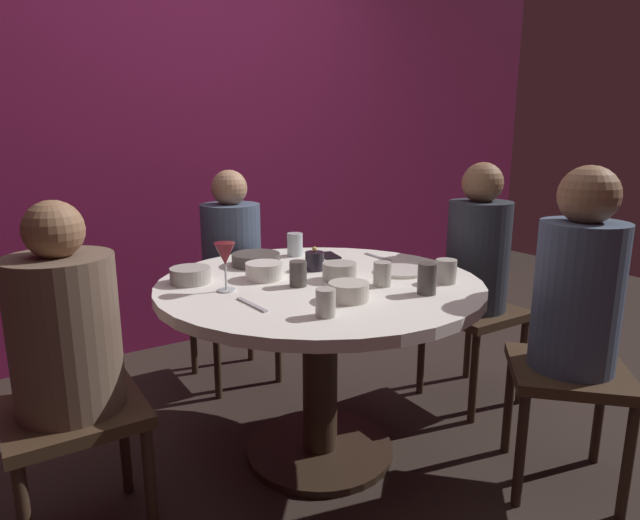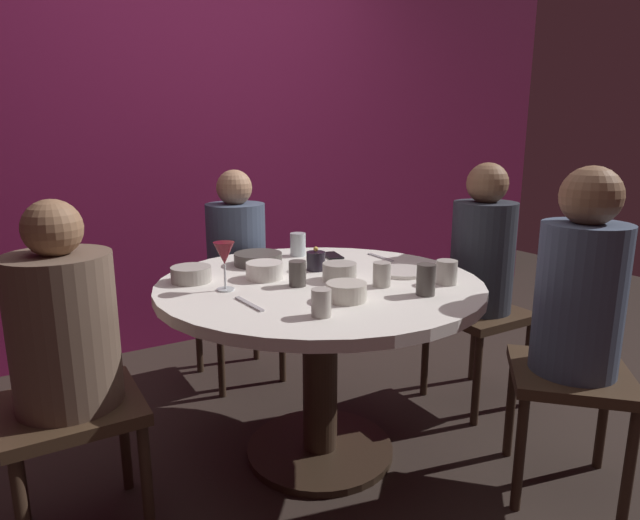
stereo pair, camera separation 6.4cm
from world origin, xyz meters
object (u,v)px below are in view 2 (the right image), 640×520
at_px(dining_table, 320,321).
at_px(seated_diner_left, 65,337).
at_px(bowl_rice_portion, 191,274).
at_px(cup_by_right_diner, 426,280).
at_px(cell_phone, 332,255).
at_px(cup_beside_wine, 297,273).
at_px(candle_holder, 316,261).
at_px(cup_by_left_diner, 382,274).
at_px(cup_far_edge, 447,272).
at_px(dinner_plate, 403,272).
at_px(bowl_serving_large, 346,292).
at_px(seated_diner_front_right, 579,299).
at_px(wine_glass, 224,255).
at_px(seated_diner_back, 237,252).
at_px(bowl_small_white, 340,272).
at_px(cup_near_candle, 321,303).
at_px(bowl_salad_center, 265,270).
at_px(seated_diner_right, 482,259).
at_px(bowl_sauce_side, 258,259).
at_px(cup_center_front, 298,244).

relative_size(dining_table, seated_diner_left, 1.12).
xyz_separation_m(bowl_rice_portion, cup_by_right_diner, (0.65, -0.59, 0.03)).
height_order(cell_phone, cup_beside_wine, cup_beside_wine).
bearing_deg(candle_holder, cup_by_left_diner, -75.69).
relative_size(candle_holder, cup_far_edge, 1.10).
xyz_separation_m(dinner_plate, bowl_serving_large, (-0.40, -0.19, 0.02)).
distance_m(seated_diner_front_right, wine_glass, 1.24).
height_order(seated_diner_front_right, bowl_serving_large, seated_diner_front_right).
distance_m(seated_diner_back, candle_holder, 0.70).
distance_m(bowl_small_white, cup_near_candle, 0.43).
bearing_deg(cell_phone, bowl_salad_center, -141.93).
bearing_deg(seated_diner_right, cup_far_edge, 29.58).
distance_m(bowl_serving_large, bowl_small_white, 0.26).
relative_size(bowl_rice_portion, cup_by_left_diner, 1.69).
xyz_separation_m(seated_diner_left, bowl_sauce_side, (0.80, 0.36, 0.08)).
height_order(seated_diner_back, cup_by_left_diner, seated_diner_back).
height_order(seated_diner_left, bowl_sauce_side, seated_diner_left).
distance_m(seated_diner_left, wine_glass, 0.57).
bearing_deg(seated_diner_back, cup_by_right_diner, 10.24).
bearing_deg(bowl_rice_portion, seated_diner_front_right, -39.35).
bearing_deg(dining_table, cup_by_left_diner, -50.96).
xyz_separation_m(cup_near_candle, cup_by_right_diner, (0.43, 0.01, 0.01)).
bearing_deg(bowl_serving_large, bowl_sauce_side, 93.76).
distance_m(wine_glass, bowl_sauce_side, 0.41).
bearing_deg(candle_holder, cup_center_front, 76.20).
distance_m(dining_table, cup_far_edge, 0.52).
relative_size(bowl_rice_portion, cup_near_candle, 1.75).
bearing_deg(dinner_plate, dining_table, 167.02).
distance_m(dinner_plate, cup_beside_wine, 0.46).
bearing_deg(bowl_small_white, cup_by_right_diner, -64.76).
distance_m(seated_diner_right, bowl_rice_portion, 1.34).
bearing_deg(cup_by_right_diner, cup_center_front, 95.87).
height_order(bowl_serving_large, bowl_small_white, bowl_small_white).
relative_size(seated_diner_left, cup_by_left_diner, 12.29).
height_order(bowl_sauce_side, cup_by_left_diner, cup_by_left_diner).
relative_size(cell_phone, cup_far_edge, 1.56).
relative_size(seated_diner_right, bowl_small_white, 8.87).
bearing_deg(bowl_sauce_side, cup_center_front, 16.53).
bearing_deg(candle_holder, seated_diner_back, 95.52).
relative_size(cell_phone, bowl_sauce_side, 0.68).
relative_size(seated_diner_right, bowl_serving_large, 8.45).
distance_m(dining_table, cup_by_left_diner, 0.32).
relative_size(seated_diner_back, cup_far_edge, 12.42).
relative_size(seated_diner_back, cup_near_candle, 12.88).
height_order(bowl_rice_portion, cup_near_candle, cup_near_candle).
bearing_deg(dining_table, candle_holder, 65.24).
xyz_separation_m(candle_holder, wine_glass, (-0.43, -0.09, 0.09)).
distance_m(bowl_sauce_side, cup_near_candle, 0.73).
distance_m(dining_table, bowl_serving_large, 0.34).
xyz_separation_m(dining_table, cup_beside_wine, (-0.11, -0.02, 0.21)).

